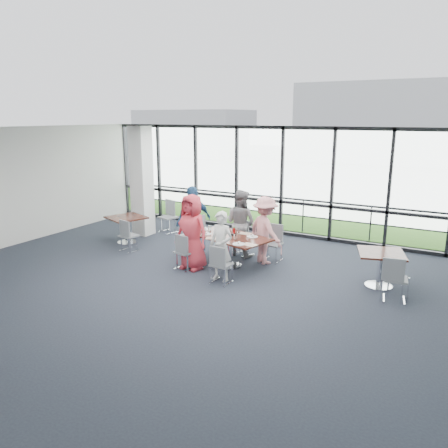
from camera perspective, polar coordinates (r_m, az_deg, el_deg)
The scene contains 39 objects.
floor at distance 9.09m, azimuth -4.76°, elevation -8.64°, with size 12.00×10.00×0.02m, color #232532.
ceiling at distance 8.40m, azimuth -5.21°, elevation 12.03°, with size 12.00×10.00×0.04m, color white.
curtain_wall_back at distance 12.97m, azimuth 7.56°, elevation 5.52°, with size 12.00×0.10×3.20m, color white.
structural_column at distance 13.10m, azimuth -10.70°, elevation 5.48°, with size 0.50×0.50×3.20m, color white.
apron at distance 17.93m, azimuth 13.37°, elevation 2.32°, with size 80.00×70.00×0.02m, color gray.
grass_strip at distance 16.04m, azimuth 11.38°, elevation 1.20°, with size 80.00×5.00×0.01m, color #2B5E1A.
hangar_aux at distance 41.71m, azimuth -3.89°, elevation 11.88°, with size 10.00×6.00×4.00m, color #B9BCC0.
guard_rail at distance 13.72m, azimuth 8.34°, elevation 1.28°, with size 0.06×0.06×12.00m, color #2D2D33.
main_table at distance 10.23m, azimuth 0.82°, elevation -2.26°, with size 2.07×1.49×0.75m.
side_table_left at distance 12.43m, azimuth -12.64°, elevation 0.45°, with size 1.19×1.19×0.75m.
side_table_right at distance 9.58m, azimuth 19.81°, elevation -4.12°, with size 1.12×1.12×0.75m.
diner_near_left at distance 10.04m, azimuth -4.20°, elevation -1.05°, with size 0.86×0.56×1.76m, color #CB3340.
diner_near_right at distance 9.34m, azimuth -0.38°, elevation -2.93°, with size 0.55×0.41×1.52m, color silver.
diner_far_left at distance 11.01m, azimuth 2.18°, elevation 0.13°, with size 0.82×0.51×1.69m, color slate.
diner_far_right at distance 10.48m, azimuth 5.40°, elevation -0.82°, with size 1.05×0.54×1.63m, color pink.
diner_end at distance 11.09m, azimuth -3.98°, elevation 0.43°, with size 1.04×0.57×1.78m, color #2A5787.
chair_main_nl at distance 10.13m, azimuth -5.09°, elevation -3.65°, with size 0.41×0.41×0.84m, color slate, non-canonical shape.
chair_main_nr at distance 9.27m, azimuth -0.33°, elevation -5.32°, with size 0.40×0.40×0.83m, color slate, non-canonical shape.
chair_main_fl at distance 11.18m, azimuth 2.62°, elevation -1.90°, with size 0.41×0.41×0.85m, color slate, non-canonical shape.
chair_main_fr at distance 10.72m, azimuth 6.32°, elevation -2.60°, with size 0.43×0.43×0.87m, color slate, non-canonical shape.
chair_main_end at distance 11.27m, azimuth -4.14°, elevation -1.43°, with size 0.48×0.48×0.99m, color slate, non-canonical shape.
chair_spare_la at distance 11.70m, azimuth -12.33°, elevation -1.50°, with size 0.41×0.41×0.85m, color slate, non-canonical shape.
chair_spare_lb at distance 13.38m, azimuth -7.30°, elevation 0.88°, with size 0.46×0.46×0.95m, color slate, non-canonical shape.
chair_spare_r at distance 9.04m, azimuth 21.53°, elevation -6.70°, with size 0.43×0.43×0.87m, color slate, non-canonical shape.
plate_nl at distance 10.32m, azimuth -2.30°, elevation -1.32°, with size 0.24×0.24×0.01m, color white.
plate_nr at distance 9.52m, azimuth 1.93°, elevation -2.63°, with size 0.27×0.27×0.01m, color white.
plate_fl at distance 10.71m, azimuth 0.02°, elevation -0.74°, with size 0.23×0.23×0.01m, color white.
plate_fr at distance 10.11m, azimuth 3.74°, elevation -1.67°, with size 0.25×0.25×0.01m, color white.
plate_end at distance 10.75m, azimuth -2.48°, elevation -0.70°, with size 0.25×0.25×0.01m, color white.
tumbler_a at distance 10.15m, azimuth -0.86°, elevation -1.20°, with size 0.07×0.07×0.14m, color white.
tumbler_b at distance 9.85m, azimuth 1.48°, elevation -1.67°, with size 0.07×0.07×0.15m, color white.
tumbler_c at distance 10.35m, azimuth 1.91°, elevation -0.95°, with size 0.06×0.06×0.13m, color white.
tumbler_d at distance 10.52m, azimuth -1.90°, elevation -0.63°, with size 0.08×0.08×0.15m, color white.
menu_a at distance 9.99m, azimuth -1.57°, elevation -1.87°, with size 0.29×0.20×0.00m, color silver.
menu_b at distance 9.51m, azimuth 3.34°, elevation -2.71°, with size 0.32×0.23×0.00m, color silver.
menu_c at distance 10.40m, azimuth 2.80°, elevation -1.24°, with size 0.31×0.21×0.00m, color silver.
condiment_caddy at distance 10.20m, azimuth 1.23°, elevation -1.42°, with size 0.10×0.07×0.04m, color black.
ketchup_bottle at distance 10.21m, azimuth 1.33°, elevation -1.00°, with size 0.06×0.06×0.18m, color #A2070A.
green_bottle at distance 10.21m, azimuth 1.36°, elevation -0.94°, with size 0.05×0.05×0.20m, color #297530.
Camera 1 is at (4.74, -6.93, 3.47)m, focal length 35.00 mm.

